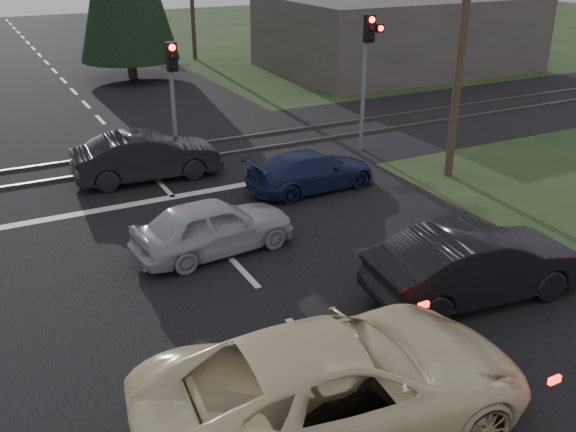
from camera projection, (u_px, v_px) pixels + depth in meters
ground at (307, 340)px, 12.25m from camera, size 120.00×120.00×0.00m
road at (156, 178)px, 20.39m from camera, size 14.00×100.00×0.01m
rail_corridor at (139, 161)px, 22.02m from camera, size 120.00×8.00×0.01m
stop_line at (173, 197)px, 18.92m from camera, size 13.00×0.35×0.00m
rail_near at (145, 166)px, 21.35m from camera, size 120.00×0.12×0.10m
rail_far at (133, 153)px, 22.65m from camera, size 120.00×0.12×0.10m
traffic_signal_right at (368, 57)px, 21.81m from camera, size 0.68×0.48×4.70m
traffic_signal_center at (173, 84)px, 20.24m from camera, size 0.32×0.48×4.10m
utility_pole_near at (464, 24)px, 18.81m from camera, size 1.80×0.26×9.00m
building_right at (397, 32)px, 36.92m from camera, size 14.00×10.00×4.00m
cream_coupe at (337, 384)px, 9.70m from camera, size 6.36×3.34×1.71m
dark_hatchback at (476, 264)px, 13.41m from camera, size 4.89×2.13×1.56m
silver_car at (214, 226)px, 15.41m from camera, size 4.10×1.97×1.35m
blue_sedan at (311, 171)px, 19.31m from camera, size 4.13×1.84×1.18m
dark_car_far at (147, 157)px, 20.07m from camera, size 4.61×1.82×1.49m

